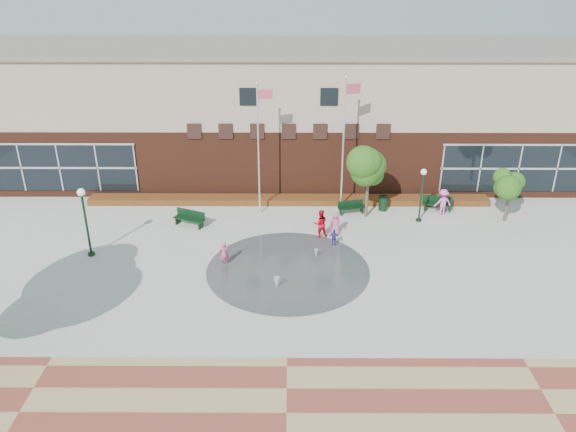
{
  "coord_description": "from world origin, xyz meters",
  "views": [
    {
      "loc": [
        0.13,
        -22.05,
        14.74
      ],
      "look_at": [
        0.0,
        4.0,
        2.6
      ],
      "focal_mm": 35.0,
      "sensor_mm": 36.0,
      "label": 1
    }
  ],
  "objects_px": {
    "flagpole_right": "(344,139)",
    "trash_can": "(383,203)",
    "child_splash": "(224,254)",
    "flagpole_left": "(259,143)",
    "bench_left": "(189,221)"
  },
  "relations": [
    {
      "from": "flagpole_left",
      "to": "bench_left",
      "type": "height_order",
      "value": "flagpole_left"
    },
    {
      "from": "flagpole_left",
      "to": "bench_left",
      "type": "distance_m",
      "value": 6.26
    },
    {
      "from": "flagpole_left",
      "to": "child_splash",
      "type": "distance_m",
      "value": 7.79
    },
    {
      "from": "flagpole_right",
      "to": "bench_left",
      "type": "height_order",
      "value": "flagpole_right"
    },
    {
      "from": "flagpole_left",
      "to": "child_splash",
      "type": "relative_size",
      "value": 6.19
    },
    {
      "from": "flagpole_right",
      "to": "child_splash",
      "type": "height_order",
      "value": "flagpole_right"
    },
    {
      "from": "trash_can",
      "to": "bench_left",
      "type": "bearing_deg",
      "value": -168.85
    },
    {
      "from": "flagpole_right",
      "to": "trash_can",
      "type": "distance_m",
      "value": 5.01
    },
    {
      "from": "flagpole_right",
      "to": "trash_can",
      "type": "bearing_deg",
      "value": -18.67
    },
    {
      "from": "flagpole_left",
      "to": "flagpole_right",
      "type": "height_order",
      "value": "flagpole_right"
    },
    {
      "from": "flagpole_right",
      "to": "bench_left",
      "type": "relative_size",
      "value": 4.26
    },
    {
      "from": "flagpole_left",
      "to": "bench_left",
      "type": "bearing_deg",
      "value": -162.49
    },
    {
      "from": "flagpole_right",
      "to": "flagpole_left",
      "type": "bearing_deg",
      "value": 163.81
    },
    {
      "from": "bench_left",
      "to": "child_splash",
      "type": "height_order",
      "value": "child_splash"
    },
    {
      "from": "flagpole_right",
      "to": "trash_can",
      "type": "height_order",
      "value": "flagpole_right"
    }
  ]
}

